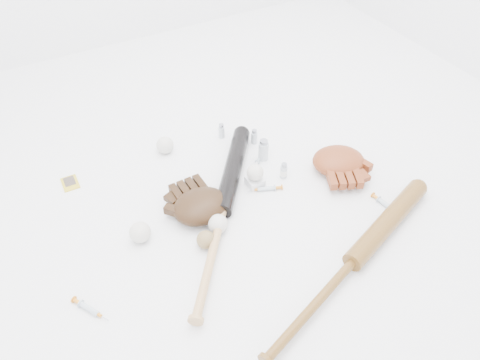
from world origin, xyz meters
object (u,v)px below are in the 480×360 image
glove_dark (201,206)px  pedestal (255,182)px  bat_dark (223,210)px  bat_wood (353,261)px

glove_dark → pedestal: glove_dark is taller
bat_dark → bat_wood: size_ratio=0.99×
bat_dark → glove_dark: bearing=90.7°
bat_wood → pedestal: 0.52m
pedestal → glove_dark: bearing=-171.5°
glove_dark → bat_dark: bearing=-38.7°
bat_wood → pedestal: bearing=80.5°
bat_dark → glove_dark: 0.09m
bat_wood → pedestal: size_ratio=15.53×
bat_wood → glove_dark: 0.59m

